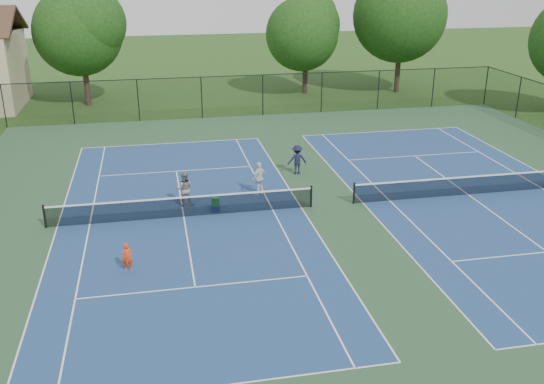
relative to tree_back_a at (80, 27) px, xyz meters
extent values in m
plane|color=#234716|center=(13.00, -24.00, -6.04)|extent=(140.00, 140.00, 0.00)
cube|color=#284831|center=(13.00, -24.00, -6.03)|extent=(36.00, 36.00, 0.01)
cube|color=navy|center=(6.00, -24.00, -6.03)|extent=(10.97, 23.77, 0.00)
cube|color=white|center=(6.00, -12.11, -6.02)|extent=(10.97, 0.06, 0.00)
cube|color=white|center=(0.52, -24.00, -6.02)|extent=(0.06, 23.77, 0.00)
cube|color=white|center=(11.48, -24.00, -6.02)|extent=(0.06, 23.77, 0.00)
cube|color=white|center=(1.88, -24.00, -6.02)|extent=(0.06, 23.77, 0.00)
cube|color=white|center=(10.12, -24.00, -6.02)|extent=(0.06, 23.77, 0.00)
cube|color=white|center=(6.00, -17.60, -6.02)|extent=(8.23, 0.06, 0.00)
cube|color=white|center=(6.00, -30.40, -6.02)|extent=(8.23, 0.06, 0.00)
cube|color=white|center=(6.00, -24.00, -6.02)|extent=(0.06, 12.80, 0.00)
cylinder|color=black|center=(0.05, -24.00, -5.50)|extent=(0.10, 0.10, 1.07)
cylinder|color=black|center=(11.95, -24.00, -5.50)|extent=(0.10, 0.10, 1.07)
cube|color=black|center=(6.00, -24.00, -5.57)|extent=(11.90, 0.01, 0.90)
cube|color=white|center=(6.00, -24.00, -5.09)|extent=(11.90, 0.04, 0.07)
cube|color=navy|center=(20.00, -24.00, -6.03)|extent=(10.97, 23.77, 0.00)
cube|color=white|center=(20.00, -12.11, -6.02)|extent=(10.97, 0.06, 0.00)
cube|color=white|center=(14.52, -24.00, -6.02)|extent=(0.06, 23.77, 0.00)
cube|color=white|center=(15.88, -24.00, -6.02)|extent=(0.06, 23.77, 0.00)
cube|color=white|center=(24.12, -24.00, -6.02)|extent=(0.06, 23.77, 0.00)
cube|color=white|center=(20.00, -17.60, -6.02)|extent=(8.23, 0.06, 0.00)
cube|color=white|center=(20.00, -24.00, -6.02)|extent=(0.06, 12.80, 0.00)
cylinder|color=black|center=(14.05, -24.00, -5.50)|extent=(0.10, 0.10, 1.07)
cube|color=black|center=(20.00, -24.00, -5.57)|extent=(11.90, 0.01, 0.90)
cube|color=white|center=(20.00, -24.00, -5.09)|extent=(11.90, 0.04, 0.07)
cylinder|color=black|center=(-5.00, -6.00, -4.54)|extent=(0.08, 0.08, 3.00)
cylinder|color=black|center=(-0.50, -6.00, -4.54)|extent=(0.08, 0.08, 3.00)
cylinder|color=black|center=(4.00, -6.00, -4.54)|extent=(0.08, 0.08, 3.00)
cylinder|color=black|center=(8.50, -6.00, -4.54)|extent=(0.08, 0.08, 3.00)
cylinder|color=black|center=(13.00, -6.00, -4.54)|extent=(0.08, 0.08, 3.00)
cylinder|color=black|center=(17.50, -6.00, -4.54)|extent=(0.08, 0.08, 3.00)
cylinder|color=black|center=(22.00, -6.00, -4.54)|extent=(0.08, 0.08, 3.00)
cylinder|color=black|center=(26.50, -6.00, -4.54)|extent=(0.08, 0.08, 3.00)
cylinder|color=black|center=(31.00, -6.00, -4.54)|extent=(0.08, 0.08, 3.00)
cylinder|color=black|center=(31.00, -10.50, -4.54)|extent=(0.08, 0.08, 3.00)
cube|color=black|center=(13.00, -6.00, -4.54)|extent=(36.00, 0.01, 3.00)
cube|color=black|center=(13.00, -6.00, -3.04)|extent=(36.00, 0.05, 0.05)
cylinder|color=#2D2116|center=(0.00, 0.00, -4.15)|extent=(0.44, 0.44, 3.78)
sphere|color=#12390F|center=(0.00, 0.00, -0.39)|extent=(6.80, 6.80, 6.80)
sphere|color=#12390F|center=(0.00, 0.00, 0.28)|extent=(5.58, 5.58, 5.58)
sphere|color=#12390F|center=(0.00, 0.00, 0.94)|extent=(4.35, 4.35, 4.35)
cylinder|color=#2D2116|center=(18.00, 1.00, -4.33)|extent=(0.44, 0.44, 3.42)
sphere|color=#12390F|center=(18.00, 1.00, -0.97)|extent=(6.00, 6.00, 6.00)
sphere|color=#12390F|center=(18.00, 1.00, -0.27)|extent=(4.92, 4.92, 4.92)
sphere|color=#12390F|center=(18.00, 1.00, 0.44)|extent=(3.84, 3.84, 3.84)
cylinder|color=#2D2116|center=(26.00, 0.00, -3.88)|extent=(0.44, 0.44, 4.32)
sphere|color=#12390F|center=(26.00, 0.00, 0.43)|extent=(7.80, 7.80, 7.80)
sphere|color=#12390F|center=(26.00, 0.00, 1.04)|extent=(6.40, 6.40, 6.40)
sphere|color=#12390F|center=(26.00, 0.00, 1.65)|extent=(4.99, 4.99, 4.99)
imported|color=#FF3D10|center=(3.65, -28.66, -5.48)|extent=(0.41, 0.27, 1.12)
imported|color=gray|center=(6.16, -22.65, -5.19)|extent=(0.90, 0.74, 1.70)
imported|color=silver|center=(9.87, -21.90, -5.19)|extent=(1.05, 0.90, 1.69)
imported|color=#171732|center=(12.42, -19.24, -5.24)|extent=(1.06, 0.65, 1.61)
cube|color=#164198|center=(7.50, -23.60, -5.89)|extent=(0.45, 0.38, 0.29)
cube|color=green|center=(7.50, -23.60, -5.56)|extent=(0.38, 0.33, 0.39)
camera|label=1|loc=(4.97, -49.44, 4.93)|focal=40.00mm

